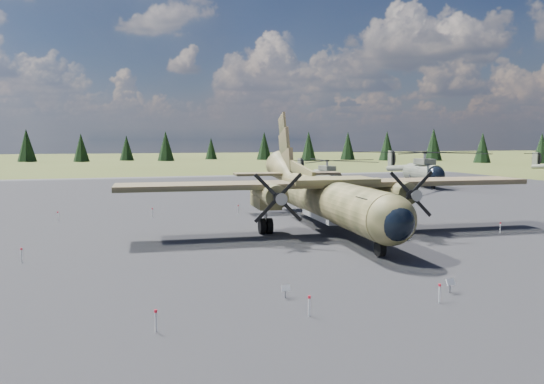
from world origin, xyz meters
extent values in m
plane|color=#58612B|center=(0.00, 0.00, 0.00)|extent=(500.00, 500.00, 0.00)
cube|color=#515155|center=(0.00, 10.00, 0.00)|extent=(120.00, 120.00, 0.04)
cylinder|color=#404022|center=(4.32, 3.57, 2.50)|extent=(4.26, 19.68, 3.04)
sphere|color=#404022|center=(3.71, -6.17, 2.50)|extent=(3.16, 3.16, 2.98)
sphere|color=black|center=(3.67, -6.77, 2.44)|extent=(2.32, 2.32, 2.19)
cube|color=black|center=(3.82, -4.44, 3.31)|extent=(2.27, 1.87, 0.60)
cone|color=#404022|center=(5.13, 16.35, 3.63)|extent=(3.44, 7.63, 4.57)
cube|color=gray|center=(4.39, 4.66, 1.25)|extent=(2.47, 6.63, 0.54)
cube|color=#2D381D|center=(4.36, 4.12, 3.74)|extent=(31.63, 5.66, 0.38)
cube|color=#404022|center=(4.36, 4.12, 3.98)|extent=(6.74, 4.31, 0.38)
cylinder|color=#404022|center=(-0.54, 4.10, 3.14)|extent=(1.98, 5.73, 1.63)
cube|color=#404022|center=(-0.48, 4.96, 2.44)|extent=(1.86, 3.78, 0.87)
cone|color=gray|center=(-0.76, 0.58, 3.14)|extent=(0.88, 1.03, 0.82)
cylinder|color=black|center=(-0.48, 4.96, 0.60)|extent=(1.03, 1.25, 1.19)
cylinder|color=#404022|center=(9.21, 3.48, 3.14)|extent=(1.98, 5.73, 1.63)
cube|color=#404022|center=(9.26, 4.35, 2.44)|extent=(1.86, 3.78, 0.87)
cone|color=gray|center=(8.99, -0.03, 3.14)|extent=(0.88, 1.03, 0.82)
cylinder|color=black|center=(9.26, 4.35, 0.60)|extent=(1.03, 1.25, 1.19)
cube|color=#404022|center=(4.87, 12.24, 4.29)|extent=(0.82, 8.20, 1.82)
cube|color=#2D381D|center=(5.16, 16.89, 3.69)|extent=(10.54, 3.04, 0.24)
cylinder|color=gray|center=(3.79, -4.87, 1.38)|extent=(0.16, 0.16, 0.98)
cylinder|color=black|center=(3.79, -4.87, 0.60)|extent=(0.44, 1.04, 1.01)
cylinder|color=slate|center=(17.60, 36.71, 1.63)|extent=(2.50, 6.44, 2.20)
sphere|color=black|center=(17.75, 33.54, 1.59)|extent=(2.12, 2.12, 2.03)
sphere|color=slate|center=(17.45, 39.88, 1.63)|extent=(2.12, 2.12, 2.03)
cube|color=slate|center=(17.62, 36.36, 3.04)|extent=(1.63, 2.89, 0.66)
cylinder|color=gray|center=(17.62, 36.36, 3.70)|extent=(0.33, 0.33, 0.88)
cylinder|color=slate|center=(17.29, 43.19, 1.94)|extent=(1.10, 7.55, 1.26)
cube|color=slate|center=(17.13, 46.49, 3.04)|extent=(0.25, 1.24, 2.12)
cylinder|color=black|center=(17.44, 46.50, 3.04)|extent=(0.16, 2.29, 2.29)
cylinder|color=black|center=(17.72, 34.07, 0.35)|extent=(0.28, 0.61, 0.60)
cylinder|color=black|center=(16.36, 37.71, 0.35)|extent=(0.30, 0.72, 0.71)
cylinder|color=gray|center=(16.36, 37.71, 0.82)|extent=(0.13, 0.13, 1.28)
cylinder|color=black|center=(18.74, 37.83, 0.35)|extent=(0.30, 0.72, 0.71)
cylinder|color=gray|center=(18.74, 37.83, 0.82)|extent=(0.13, 0.13, 1.28)
cylinder|color=slate|center=(32.59, 35.62, 2.06)|extent=(3.69, 8.28, 2.78)
sphere|color=black|center=(32.13, 31.65, 2.00)|extent=(2.84, 2.84, 2.56)
sphere|color=slate|center=(33.06, 39.60, 2.06)|extent=(2.84, 2.84, 2.56)
cube|color=slate|center=(32.54, 35.18, 3.84)|extent=(2.29, 3.75, 0.83)
cylinder|color=gray|center=(32.54, 35.18, 4.67)|extent=(0.44, 0.44, 1.11)
cylinder|color=slate|center=(33.54, 43.74, 2.45)|extent=(2.03, 9.54, 1.59)
cube|color=slate|center=(34.03, 47.88, 3.84)|extent=(0.42, 1.57, 2.67)
cylinder|color=black|center=(34.42, 47.84, 3.84)|extent=(0.40, 2.88, 2.89)
cylinder|color=black|center=(32.21, 32.31, 0.44)|extent=(0.40, 0.79, 0.76)
cylinder|color=black|center=(31.26, 37.12, 0.44)|extent=(0.43, 0.92, 0.89)
cylinder|color=gray|center=(31.26, 37.12, 1.03)|extent=(0.17, 0.17, 1.61)
cylinder|color=black|center=(34.24, 36.77, 0.44)|extent=(0.43, 0.92, 0.89)
cylinder|color=gray|center=(34.24, 36.77, 1.03)|extent=(0.17, 0.17, 1.61)
cube|color=slate|center=(65.36, 48.88, 3.47)|extent=(0.30, 1.42, 2.42)
cylinder|color=black|center=(65.71, 48.86, 3.47)|extent=(0.21, 2.62, 2.62)
cube|color=gray|center=(-4.14, -10.89, 0.24)|extent=(0.07, 0.07, 0.49)
cube|color=silver|center=(-4.14, -10.93, 0.48)|extent=(0.40, 0.18, 0.27)
cube|color=gray|center=(3.37, -12.29, 0.27)|extent=(0.09, 0.09, 0.54)
cube|color=silver|center=(3.37, -12.34, 0.53)|extent=(0.45, 0.23, 0.30)
cylinder|color=silver|center=(-10.00, -13.50, 0.40)|extent=(0.07, 0.07, 0.80)
cylinder|color=red|center=(-10.00, -13.50, 0.80)|extent=(0.12, 0.12, 0.10)
cylinder|color=silver|center=(-4.00, -13.50, 0.40)|extent=(0.07, 0.07, 0.80)
cylinder|color=red|center=(-4.00, -13.50, 0.80)|extent=(0.12, 0.12, 0.10)
cylinder|color=silver|center=(2.00, -13.50, 0.40)|extent=(0.07, 0.07, 0.80)
cylinder|color=red|center=(2.00, -13.50, 0.80)|extent=(0.12, 0.12, 0.10)
cylinder|color=silver|center=(-16.00, 16.00, 0.40)|extent=(0.07, 0.07, 0.80)
cylinder|color=red|center=(-16.00, 16.00, 0.80)|extent=(0.12, 0.12, 0.10)
cylinder|color=silver|center=(-8.00, 16.00, 0.40)|extent=(0.07, 0.07, 0.80)
cylinder|color=red|center=(-8.00, 16.00, 0.80)|extent=(0.12, 0.12, 0.10)
cylinder|color=silver|center=(0.00, 16.00, 0.40)|extent=(0.07, 0.07, 0.80)
cylinder|color=red|center=(0.00, 16.00, 0.80)|extent=(0.12, 0.12, 0.10)
cylinder|color=silver|center=(8.00, 16.00, 0.40)|extent=(0.07, 0.07, 0.80)
cylinder|color=red|center=(8.00, 16.00, 0.80)|extent=(0.12, 0.12, 0.10)
cylinder|color=silver|center=(16.00, 16.00, 0.40)|extent=(0.07, 0.07, 0.80)
cylinder|color=red|center=(16.00, 16.00, 0.80)|extent=(0.12, 0.12, 0.10)
cylinder|color=silver|center=(-16.50, 0.00, 0.40)|extent=(0.07, 0.07, 0.80)
cylinder|color=red|center=(-16.50, 0.00, 0.80)|extent=(0.12, 0.12, 0.10)
cylinder|color=silver|center=(16.50, 0.00, 0.40)|extent=(0.07, 0.07, 0.80)
cylinder|color=red|center=(16.50, 0.00, 0.80)|extent=(0.12, 0.12, 0.10)
cone|color=black|center=(112.68, 96.92, 4.53)|extent=(5.07, 5.07, 9.05)
cone|color=black|center=(97.61, 104.63, 4.61)|extent=(5.16, 5.16, 9.22)
cone|color=black|center=(93.64, 124.70, 5.47)|extent=(6.12, 6.12, 10.94)
cone|color=black|center=(78.58, 129.50, 5.01)|extent=(5.61, 5.61, 10.02)
cone|color=black|center=(69.46, 141.19, 4.94)|extent=(5.53, 5.53, 9.88)
cone|color=black|center=(51.84, 134.17, 4.91)|extent=(5.50, 5.50, 9.82)
cone|color=black|center=(40.07, 147.19, 4.92)|extent=(5.51, 5.51, 9.83)
cone|color=black|center=(22.89, 156.68, 3.89)|extent=(4.36, 4.36, 7.78)
cone|color=black|center=(5.89, 147.29, 4.98)|extent=(5.57, 5.57, 9.95)
cone|color=black|center=(-6.57, 154.18, 4.28)|extent=(4.79, 4.79, 8.55)
cone|color=black|center=(-20.79, 147.96, 4.54)|extent=(5.08, 5.08, 9.07)
cone|color=black|center=(-37.57, 153.41, 5.29)|extent=(5.93, 5.93, 10.58)
camera|label=1|loc=(-11.37, -32.76, 7.04)|focal=35.00mm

